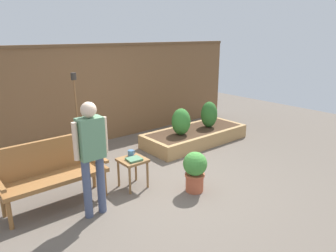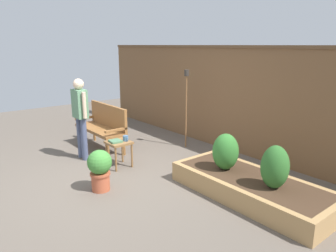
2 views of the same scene
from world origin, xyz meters
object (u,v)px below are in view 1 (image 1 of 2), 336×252
Objects in this scene: tiki_torch at (76,100)px; person_by_bench at (91,150)px; book_on_table at (134,159)px; shrub_near_bench at (181,122)px; potted_boxwood at (195,169)px; shrub_far_corner at (209,114)px; side_table at (133,164)px; garden_bench at (52,168)px; cup_on_table at (131,153)px.

person_by_bench is (-0.71, -2.06, -0.21)m from tiki_torch.
shrub_near_bench is at bearing 31.87° from book_on_table.
potted_boxwood is at bearing -125.48° from shrub_near_bench.
tiki_torch reaches higher than book_on_table.
tiki_torch is at bearing 98.45° from book_on_table.
shrub_near_bench is at bearing 180.00° from shrub_far_corner.
tiki_torch reaches higher than shrub_near_bench.
person_by_bench is at bearing -109.03° from tiki_torch.
person_by_bench reaches higher than shrub_near_bench.
tiki_torch is (-0.12, 1.73, 0.75)m from side_table.
person_by_bench is (0.32, -0.64, 0.39)m from garden_bench.
person_by_bench is (-1.49, 0.39, 0.57)m from potted_boxwood.
tiki_torch is (-0.78, 2.45, 0.78)m from potted_boxwood.
person_by_bench is at bearing 165.41° from potted_boxwood.
garden_bench is 0.86× the size of tiki_torch.
tiki_torch is at bearing 93.81° from side_table.
potted_boxwood is (0.67, -0.66, -0.13)m from book_on_table.
potted_boxwood is at bearing -53.78° from cup_on_table.
book_on_table is 0.13× the size of tiki_torch.
garden_bench is 6.59× the size of book_on_table.
shrub_near_bench is at bearing 22.74° from cup_on_table.
shrub_far_corner is at bearing 17.70° from side_table.
shrub_near_bench reaches higher than side_table.
shrub_far_corner is at bearing 8.02° from garden_bench.
garden_bench reaches higher than side_table.
person_by_bench reaches higher than potted_boxwood.
potted_boxwood is 2.69m from tiki_torch.
garden_bench is 1.85m from tiki_torch.
shrub_far_corner is 0.36× the size of tiki_torch.
book_on_table is at bearing -109.01° from cup_on_table.
side_table is 0.85× the size of shrub_near_bench.
side_table is 0.18m from cup_on_table.
book_on_table is 0.37× the size of shrub_far_corner.
person_by_bench is at bearing -156.52° from book_on_table.
shrub_far_corner reaches higher than book_on_table.
book_on_table reaches higher than side_table.
tiki_torch is at bearing 162.06° from shrub_far_corner.
book_on_table is 0.14× the size of person_by_bench.
book_on_table is 0.39× the size of shrub_near_bench.
tiki_torch is at bearing 107.64° from potted_boxwood.
potted_boxwood is at bearing -72.36° from tiki_torch.
person_by_bench is at bearing -155.76° from shrub_near_bench.
book_on_table is at bearing -161.18° from shrub_far_corner.
book_on_table is 0.34× the size of potted_boxwood.
person_by_bench reaches higher than shrub_far_corner.
cup_on_table is at bearing -84.12° from tiki_torch.
garden_bench is 1.21m from cup_on_table.
tiki_torch reaches higher than cup_on_table.
book_on_table is 2.00m from shrub_near_bench.
tiki_torch is at bearing 54.11° from garden_bench.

